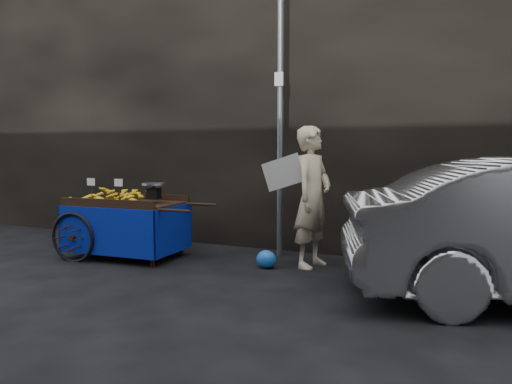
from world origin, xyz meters
The scene contains 6 objects.
ground centered at (0.00, 0.00, 0.00)m, with size 80.00×80.00×0.00m, color black.
building_wall centered at (0.39, 2.60, 2.50)m, with size 13.50×2.00×5.00m.
street_pole centered at (0.30, 1.30, 2.01)m, with size 0.12×0.10×4.00m.
banana_cart centered at (-1.58, 0.31, 0.67)m, with size 2.06×1.08×1.09m.
vendor centered at (0.92, 0.85, 0.88)m, with size 0.90×0.71×1.75m.
plastic_bag centered at (0.44, 0.52, 0.11)m, with size 0.25×0.20×0.23m, color blue.
Camera 1 is at (2.88, -5.01, 1.47)m, focal length 35.00 mm.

